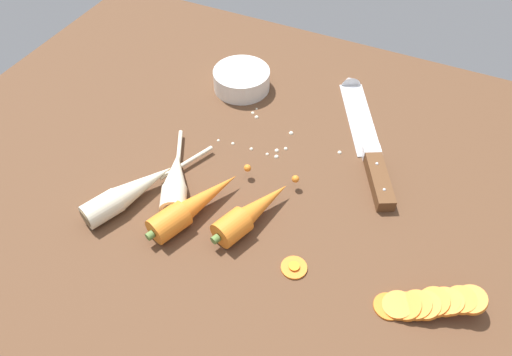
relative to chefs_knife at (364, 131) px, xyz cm
name	(u,v)px	position (x,y,z in cm)	size (l,w,h in cm)	color
ground_plane	(261,184)	(-12.49, -17.09, -2.65)	(120.00, 90.00, 4.00)	brown
chefs_knife	(364,131)	(0.00, 0.00, 0.00)	(18.97, 32.36, 4.18)	silver
whole_carrot	(194,205)	(-18.47, -28.69, 1.45)	(9.64, 19.28, 4.20)	orange
whole_carrot_second	(252,212)	(-9.91, -26.12, 1.45)	(8.79, 17.01, 4.20)	orange
parsnip_front	(130,192)	(-28.82, -30.48, 1.33)	(11.46, 22.94, 4.00)	beige
parsnip_mid_left	(175,181)	(-23.69, -25.49, 1.33)	(10.60, 17.46, 4.00)	beige
carrot_slice_stack	(429,303)	(17.38, -29.43, 0.79)	(13.45, 8.11, 4.36)	orange
carrot_slice_stray_near	(294,267)	(-0.89, -31.17, -0.29)	(3.75, 3.75, 0.70)	orange
prep_bowl	(242,79)	(-25.86, 2.77, 1.50)	(11.00, 11.00, 4.00)	white
mince_crumbs	(274,139)	(-14.00, -8.42, -0.31)	(21.08, 11.26, 0.79)	silver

